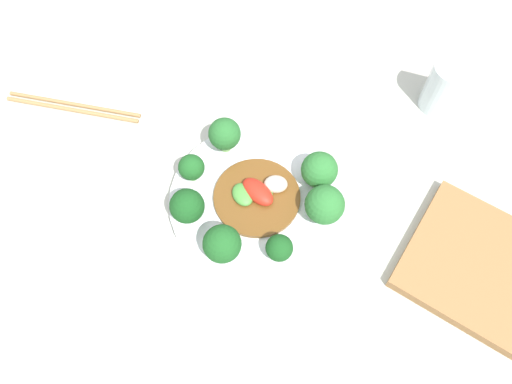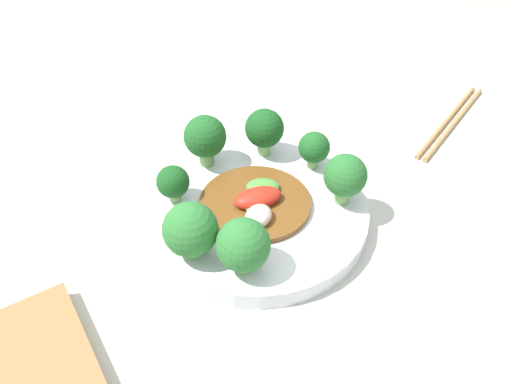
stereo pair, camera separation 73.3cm
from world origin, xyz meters
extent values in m
cube|color=#B7BCAD|center=(0.00, 0.00, 0.38)|extent=(1.20, 0.74, 0.75)
cylinder|color=silver|center=(0.00, 0.02, 0.77)|extent=(0.28, 0.28, 0.02)
cylinder|color=#89B76B|center=(0.08, 0.08, 0.78)|extent=(0.02, 0.02, 0.01)
sphere|color=#2D7533|center=(0.08, 0.08, 0.81)|extent=(0.06, 0.06, 0.06)
cylinder|color=#89B76B|center=(0.06, -0.06, 0.78)|extent=(0.01, 0.01, 0.01)
sphere|color=#19511E|center=(0.06, -0.06, 0.81)|extent=(0.04, 0.04, 0.04)
cylinder|color=#7AAD5B|center=(-0.08, 0.09, 0.79)|extent=(0.02, 0.02, 0.02)
sphere|color=#286B2D|center=(-0.08, 0.09, 0.82)|extent=(0.05, 0.05, 0.05)
cylinder|color=#89B76B|center=(-0.09, -0.04, 0.79)|extent=(0.02, 0.02, 0.02)
sphere|color=#19511E|center=(-0.09, -0.04, 0.82)|extent=(0.05, 0.05, 0.05)
cylinder|color=#89B76B|center=(0.10, 0.03, 0.78)|extent=(0.02, 0.02, 0.01)
sphere|color=#2D7533|center=(0.10, 0.03, 0.81)|extent=(0.06, 0.06, 0.06)
cylinder|color=#70A356|center=(-0.02, -0.08, 0.79)|extent=(0.02, 0.02, 0.02)
sphere|color=#1E5B23|center=(-0.02, -0.08, 0.82)|extent=(0.06, 0.06, 0.06)
cylinder|color=#70A356|center=(-0.11, 0.03, 0.78)|extent=(0.01, 0.01, 0.01)
sphere|color=#1E5B23|center=(-0.11, 0.03, 0.81)|extent=(0.04, 0.04, 0.04)
cylinder|color=brown|center=(0.00, 0.02, 0.78)|extent=(0.14, 0.14, 0.01)
ellipsoid|color=#4C933D|center=(0.00, 0.02, 0.79)|extent=(0.05, 0.04, 0.01)
ellipsoid|color=beige|center=(0.00, 0.02, 0.79)|extent=(0.06, 0.04, 0.02)
ellipsoid|color=red|center=(0.00, 0.03, 0.79)|extent=(0.07, 0.06, 0.02)
ellipsoid|color=#4C933D|center=(-0.02, 0.01, 0.79)|extent=(0.05, 0.05, 0.01)
ellipsoid|color=beige|center=(0.02, 0.05, 0.79)|extent=(0.04, 0.04, 0.02)
cylinder|color=#AD7F4C|center=(-0.37, 0.11, 0.76)|extent=(0.24, 0.04, 0.01)
cylinder|color=#AD7F4C|center=(-0.37, 0.09, 0.76)|extent=(0.24, 0.04, 0.01)
camera|label=1|loc=(0.11, -0.31, 1.47)|focal=35.00mm
camera|label=2|loc=(0.33, 0.33, 1.19)|focal=35.00mm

